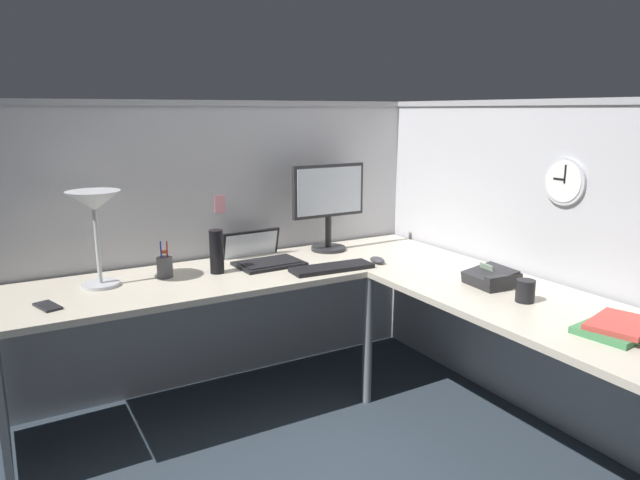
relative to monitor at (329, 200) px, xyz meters
The scene contains 17 objects.
ground_plane 1.22m from the monitor, 107.64° to the right, with size 6.80×6.80×0.00m, color #2D3842.
cubicle_wall_back 0.66m from the monitor, 157.77° to the left, with size 2.57×0.12×1.58m.
cubicle_wall_right 1.15m from the monitor, 53.54° to the right, with size 0.12×2.37×1.58m.
desk 0.86m from the monitor, 116.95° to the right, with size 2.35×2.15×0.73m.
monitor is the anchor object (origin of this frame).
laptop 0.52m from the monitor, behind, with size 0.36×0.40×0.22m.
keyboard 0.52m from the monitor, 118.72° to the right, with size 0.43×0.14×0.02m, color black.
computer_mouse 0.48m from the monitor, 78.68° to the right, with size 0.06×0.10×0.03m, color #38383D.
desk_lamp_dome 1.28m from the monitor, behind, with size 0.24×0.24×0.44m.
pen_cup 1.01m from the monitor, behind, with size 0.08×0.08×0.18m.
cell_phone 1.58m from the monitor, 169.32° to the right, with size 0.07×0.14×0.01m, color black.
thermos_flask 0.77m from the monitor, 169.15° to the right, with size 0.07×0.07×0.22m, color black.
office_phone 1.06m from the monitor, 73.14° to the right, with size 0.21×0.22×0.11m.
book_stack 1.68m from the monitor, 80.65° to the right, with size 0.32×0.26×0.04m.
coffee_mug 1.27m from the monitor, 78.26° to the right, with size 0.08×0.08×0.10m, color black.
wall_clock 1.26m from the monitor, 60.62° to the right, with size 0.04×0.22×0.22m.
pinned_note_leftmost 0.61m from the monitor, 163.07° to the left, with size 0.06×0.00×0.10m, color pink.
Camera 1 is at (-1.47, -2.19, 1.53)m, focal length 32.57 mm.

